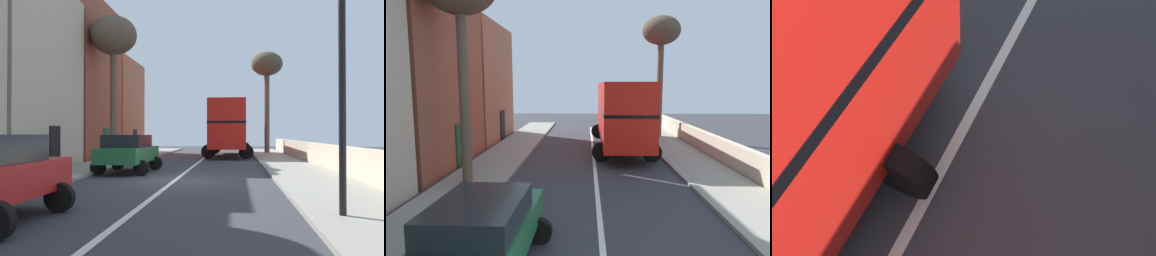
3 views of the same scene
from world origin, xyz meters
The scene contains 3 objects.
double_decker_bus centered at (1.70, 17.04, 2.36)m, with size 3.64×11.53×4.06m.
parked_car_green_left_0 centered at (-2.50, 2.75, 0.95)m, with size 2.53×4.42×1.67m.
street_tree_right_3 centered at (4.93, 20.89, 7.45)m, with size 2.70×2.70×8.70m.
Camera 2 is at (-0.40, -3.64, 3.91)m, focal length 31.07 mm.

